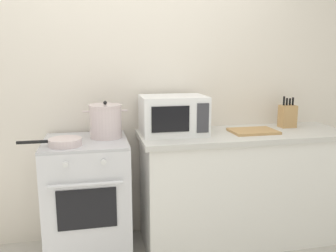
{
  "coord_description": "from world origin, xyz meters",
  "views": [
    {
      "loc": [
        -0.27,
        -1.94,
        1.51
      ],
      "look_at": [
        0.26,
        0.6,
        1.0
      ],
      "focal_mm": 37.39,
      "sensor_mm": 36.0,
      "label": 1
    }
  ],
  "objects_px": {
    "stove": "(88,200)",
    "stock_pot": "(106,121)",
    "frying_pan": "(64,142)",
    "microwave": "(173,115)",
    "knife_block": "(287,116)",
    "cutting_board": "(253,131)"
  },
  "relations": [
    {
      "from": "stove",
      "to": "stock_pot",
      "type": "height_order",
      "value": "stock_pot"
    },
    {
      "from": "frying_pan",
      "to": "microwave",
      "type": "relative_size",
      "value": 0.85
    },
    {
      "from": "microwave",
      "to": "stock_pot",
      "type": "bearing_deg",
      "value": -178.11
    },
    {
      "from": "frying_pan",
      "to": "knife_block",
      "type": "height_order",
      "value": "knife_block"
    },
    {
      "from": "microwave",
      "to": "frying_pan",
      "type": "bearing_deg",
      "value": -165.21
    },
    {
      "from": "microwave",
      "to": "knife_block",
      "type": "distance_m",
      "value": 1.02
    },
    {
      "from": "stock_pot",
      "to": "microwave",
      "type": "xyz_separation_m",
      "value": [
        0.52,
        0.02,
        0.03
      ]
    },
    {
      "from": "stock_pot",
      "to": "microwave",
      "type": "height_order",
      "value": "microwave"
    },
    {
      "from": "stove",
      "to": "knife_block",
      "type": "xyz_separation_m",
      "value": [
        1.69,
        0.14,
        0.56
      ]
    },
    {
      "from": "stock_pot",
      "to": "knife_block",
      "type": "relative_size",
      "value": 1.22
    },
    {
      "from": "cutting_board",
      "to": "frying_pan",
      "type": "bearing_deg",
      "value": -174.67
    },
    {
      "from": "frying_pan",
      "to": "cutting_board",
      "type": "distance_m",
      "value": 1.46
    },
    {
      "from": "cutting_board",
      "to": "stock_pot",
      "type": "bearing_deg",
      "value": 177.0
    },
    {
      "from": "stock_pot",
      "to": "frying_pan",
      "type": "bearing_deg",
      "value": -145.86
    },
    {
      "from": "knife_block",
      "to": "stove",
      "type": "bearing_deg",
      "value": -175.23
    },
    {
      "from": "frying_pan",
      "to": "knife_block",
      "type": "relative_size",
      "value": 1.59
    },
    {
      "from": "frying_pan",
      "to": "stock_pot",
      "type": "bearing_deg",
      "value": 34.14
    },
    {
      "from": "knife_block",
      "to": "cutting_board",
      "type": "bearing_deg",
      "value": -159.7
    },
    {
      "from": "microwave",
      "to": "cutting_board",
      "type": "bearing_deg",
      "value": -6.94
    },
    {
      "from": "stove",
      "to": "microwave",
      "type": "distance_m",
      "value": 0.91
    },
    {
      "from": "frying_pan",
      "to": "microwave",
      "type": "height_order",
      "value": "microwave"
    },
    {
      "from": "stove",
      "to": "cutting_board",
      "type": "relative_size",
      "value": 2.56
    }
  ]
}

